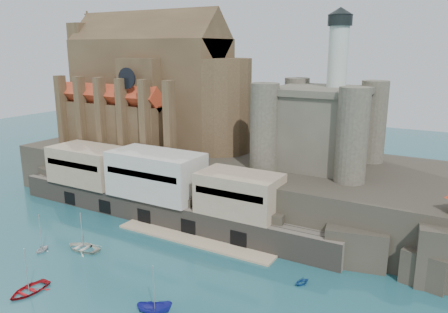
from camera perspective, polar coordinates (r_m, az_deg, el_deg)
The scene contains 10 objects.
ground at distance 65.17m, azimuth -14.84°, elevation -16.03°, with size 300.00×300.00×0.00m, color #194B54.
promontory at distance 92.72m, azimuth 2.16°, elevation -3.06°, with size 100.00×36.00×10.00m.
quay at distance 84.68m, azimuth -9.07°, elevation -4.09°, with size 70.00×12.00×13.05m.
church at distance 104.42m, azimuth -8.90°, elevation 8.35°, with size 47.00×25.93×30.51m.
castle_keep at distance 85.09m, azimuth 12.55°, elevation 4.34°, with size 21.20×21.20×29.30m.
boat_0 at distance 67.27m, azimuth -24.11°, elevation -15.84°, with size 4.12×1.20×5.77m, color #AD1017.
boat_2 at distance 58.58m, azimuth -9.02°, elevation -19.43°, with size 1.69×1.73×4.48m, color #27299E.
boat_4 at distance 78.38m, azimuth -22.62°, elevation -11.33°, with size 2.46×1.50×2.85m, color silver.
boat_6 at distance 76.78m, azimuth -17.91°, elevation -11.45°, with size 4.43×1.28×6.20m, color beige.
boat_7 at distance 64.60m, azimuth 10.14°, elevation -16.05°, with size 2.26×1.38×2.62m, color #1A4C93.
Camera 1 is at (41.11, -39.07, 32.12)m, focal length 35.00 mm.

